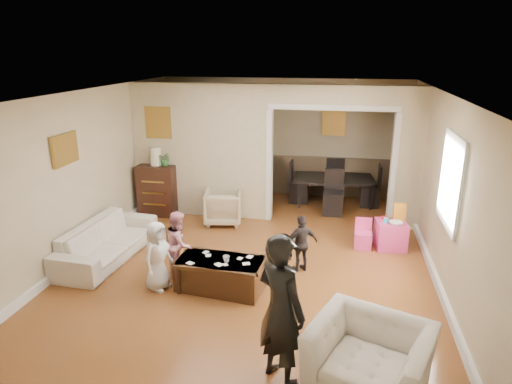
% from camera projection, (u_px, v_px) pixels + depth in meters
% --- Properties ---
extents(floor, '(7.00, 7.00, 0.00)m').
position_uv_depth(floor, '(254.00, 258.00, 7.24)').
color(floor, brown).
rests_on(floor, ground).
extents(partition_left, '(2.75, 0.18, 2.60)m').
position_uv_depth(partition_left, '(202.00, 151.00, 8.77)').
color(partition_left, beige).
rests_on(partition_left, ground).
extents(partition_right, '(0.55, 0.18, 2.60)m').
position_uv_depth(partition_right, '(408.00, 160.00, 8.09)').
color(partition_right, beige).
rests_on(partition_right, ground).
extents(partition_header, '(2.22, 0.18, 0.35)m').
position_uv_depth(partition_header, '(334.00, 95.00, 7.99)').
color(partition_header, beige).
rests_on(partition_header, partition_right).
extents(window_pane, '(0.03, 0.95, 1.10)m').
position_uv_depth(window_pane, '(452.00, 181.00, 5.91)').
color(window_pane, white).
rests_on(window_pane, ground).
extents(framed_art_partition, '(0.45, 0.03, 0.55)m').
position_uv_depth(framed_art_partition, '(158.00, 123.00, 8.66)').
color(framed_art_partition, brown).
rests_on(framed_art_partition, partition_left).
extents(framed_art_sofa_wall, '(0.03, 0.55, 0.40)m').
position_uv_depth(framed_art_sofa_wall, '(65.00, 149.00, 6.61)').
color(framed_art_sofa_wall, brown).
extents(framed_art_alcove, '(0.45, 0.03, 0.55)m').
position_uv_depth(framed_art_alcove, '(334.00, 121.00, 9.74)').
color(framed_art_alcove, brown).
extents(sofa, '(0.90, 2.04, 0.58)m').
position_uv_depth(sofa, '(107.00, 241.00, 7.17)').
color(sofa, beige).
rests_on(sofa, ground).
extents(armchair_back, '(0.79, 0.81, 0.64)m').
position_uv_depth(armchair_back, '(223.00, 207.00, 8.61)').
color(armchair_back, tan).
rests_on(armchair_back, ground).
extents(armchair_front, '(1.36, 1.28, 0.71)m').
position_uv_depth(armchair_front, '(369.00, 361.00, 4.32)').
color(armchair_front, beige).
rests_on(armchair_front, ground).
extents(dresser, '(0.74, 0.42, 1.02)m').
position_uv_depth(dresser, '(158.00, 190.00, 9.00)').
color(dresser, black).
rests_on(dresser, ground).
extents(table_lamp, '(0.22, 0.22, 0.36)m').
position_uv_depth(table_lamp, '(156.00, 156.00, 8.79)').
color(table_lamp, beige).
rests_on(table_lamp, dresser).
extents(potted_plant, '(0.25, 0.21, 0.28)m').
position_uv_depth(potted_plant, '(165.00, 159.00, 8.77)').
color(potted_plant, '#376D30').
rests_on(potted_plant, dresser).
extents(coffee_table, '(1.24, 0.73, 0.44)m').
position_uv_depth(coffee_table, '(221.00, 274.00, 6.26)').
color(coffee_table, '#321F10').
rests_on(coffee_table, ground).
extents(coffee_cup, '(0.11, 0.11, 0.09)m').
position_uv_depth(coffee_cup, '(226.00, 259.00, 6.11)').
color(coffee_cup, beige).
rests_on(coffee_cup, coffee_table).
extents(play_table, '(0.54, 0.54, 0.46)m').
position_uv_depth(play_table, '(390.00, 235.00, 7.55)').
color(play_table, '#ED3E8E').
rests_on(play_table, ground).
extents(cereal_box, '(0.21, 0.10, 0.30)m').
position_uv_depth(cereal_box, '(399.00, 212.00, 7.51)').
color(cereal_box, gold).
rests_on(cereal_box, play_table).
extents(cyan_cup, '(0.08, 0.08, 0.08)m').
position_uv_depth(cyan_cup, '(386.00, 220.00, 7.44)').
color(cyan_cup, '#28C2C8').
rests_on(cyan_cup, play_table).
extents(toy_block, '(0.10, 0.09, 0.05)m').
position_uv_depth(toy_block, '(384.00, 218.00, 7.61)').
color(toy_block, red).
rests_on(toy_block, play_table).
extents(play_bowl, '(0.25, 0.25, 0.05)m').
position_uv_depth(play_bowl, '(396.00, 223.00, 7.35)').
color(play_bowl, white).
rests_on(play_bowl, play_table).
extents(dining_table, '(1.74, 1.09, 0.58)m').
position_uv_depth(dining_table, '(334.00, 191.00, 9.68)').
color(dining_table, black).
rests_on(dining_table, ground).
extents(adult_person, '(0.70, 0.66, 1.60)m').
position_uv_depth(adult_person, '(281.00, 310.00, 4.36)').
color(adult_person, black).
rests_on(adult_person, ground).
extents(child_kneel_a, '(0.44, 0.55, 0.99)m').
position_uv_depth(child_kneel_a, '(157.00, 256.00, 6.18)').
color(child_kneel_a, white).
rests_on(child_kneel_a, ground).
extents(child_kneel_b, '(0.47, 0.55, 0.99)m').
position_uv_depth(child_kneel_b, '(179.00, 244.00, 6.58)').
color(child_kneel_b, pink).
rests_on(child_kneel_b, ground).
extents(child_toddler, '(0.55, 0.46, 0.88)m').
position_uv_depth(child_toddler, '(302.00, 244.00, 6.70)').
color(child_toddler, black).
rests_on(child_toddler, ground).
extents(craft_papers, '(0.87, 0.48, 0.00)m').
position_uv_depth(craft_papers, '(222.00, 260.00, 6.18)').
color(craft_papers, white).
rests_on(craft_papers, coffee_table).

